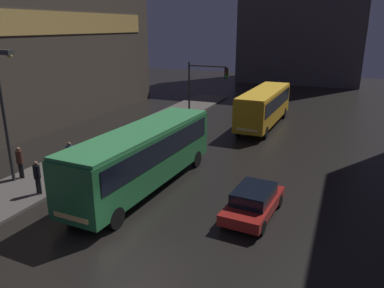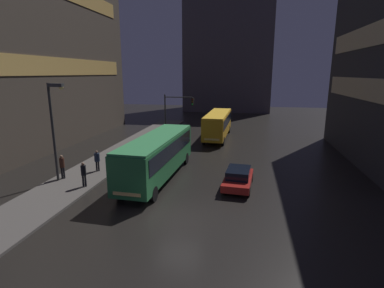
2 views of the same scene
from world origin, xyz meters
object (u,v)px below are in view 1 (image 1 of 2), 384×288
object	(u,v)px
street_lamp_sidewalk	(4,96)
pedestrian_near	(20,160)
bus_far	(264,104)
pedestrian_far	(70,153)
bus_near	(144,152)
car_taxi	(254,201)
traffic_light_main	(203,83)
pedestrian_mid	(37,175)

from	to	relation	value
street_lamp_sidewalk	pedestrian_near	bearing A→B (deg)	104.99
bus_far	pedestrian_far	bearing A→B (deg)	62.59
bus_near	bus_far	world-z (taller)	bus_near
pedestrian_far	bus_far	bearing A→B (deg)	158.86
bus_near	car_taxi	distance (m)	6.39
pedestrian_near	traffic_light_main	bearing A→B (deg)	-59.03
bus_far	pedestrian_near	distance (m)	20.10
bus_near	traffic_light_main	size ratio (longest dim) A/B	2.05
pedestrian_near	traffic_light_main	world-z (taller)	traffic_light_main
bus_far	car_taxi	distance (m)	16.73
pedestrian_far	pedestrian_mid	bearing A→B (deg)	20.36
pedestrian_mid	pedestrian_far	world-z (taller)	pedestrian_mid
bus_near	pedestrian_mid	xyz separation A→B (m)	(-4.54, -3.01, -0.87)
pedestrian_near	traffic_light_main	size ratio (longest dim) A/B	0.33
pedestrian_mid	pedestrian_far	bearing A→B (deg)	-126.63
pedestrian_far	traffic_light_main	bearing A→B (deg)	172.71
pedestrian_near	pedestrian_far	bearing A→B (deg)	-78.79
street_lamp_sidewalk	pedestrian_far	bearing A→B (deg)	58.60
bus_far	pedestrian_mid	xyz separation A→B (m)	(-7.61, -18.62, -0.78)
car_taxi	bus_near	bearing A→B (deg)	-2.86
car_taxi	pedestrian_near	world-z (taller)	pedestrian_near
car_taxi	pedestrian_mid	world-z (taller)	pedestrian_mid
bus_near	street_lamp_sidewalk	world-z (taller)	street_lamp_sidewalk
bus_near	traffic_light_main	bearing A→B (deg)	-79.72
bus_near	traffic_light_main	distance (m)	13.71
pedestrian_mid	traffic_light_main	distance (m)	16.92
bus_near	bus_far	size ratio (longest dim) A/B	1.08
bus_far	pedestrian_near	bearing A→B (deg)	61.24
bus_far	traffic_light_main	size ratio (longest dim) A/B	1.89
traffic_light_main	street_lamp_sidewalk	world-z (taller)	street_lamp_sidewalk
car_taxi	pedestrian_mid	bearing A→B (deg)	16.06
bus_near	traffic_light_main	world-z (taller)	traffic_light_main
traffic_light_main	street_lamp_sidewalk	size ratio (longest dim) A/B	0.77
bus_near	pedestrian_near	bearing A→B (deg)	16.66
bus_near	car_taxi	world-z (taller)	bus_near
pedestrian_near	pedestrian_far	distance (m)	2.77
car_taxi	traffic_light_main	world-z (taller)	traffic_light_main
bus_near	pedestrian_far	xyz separation A→B (m)	(-5.31, 0.40, -0.87)
pedestrian_near	pedestrian_mid	bearing A→B (deg)	-156.81
car_taxi	street_lamp_sidewalk	world-z (taller)	street_lamp_sidewalk
pedestrian_far	street_lamp_sidewalk	world-z (taller)	street_lamp_sidewalk
bus_near	pedestrian_mid	bearing A→B (deg)	36.21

